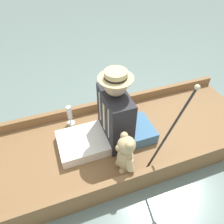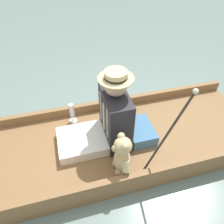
# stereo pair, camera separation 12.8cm
# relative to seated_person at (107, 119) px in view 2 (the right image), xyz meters

# --- Properties ---
(ground_plane) EXTENTS (16.00, 16.00, 0.00)m
(ground_plane) POSITION_rel_seated_person_xyz_m (-0.02, -0.10, -0.46)
(ground_plane) COLOR slate
(punt_boat) EXTENTS (1.12, 3.19, 0.27)m
(punt_boat) POSITION_rel_seated_person_xyz_m (-0.02, -0.10, -0.37)
(punt_boat) COLOR brown
(punt_boat) RESTS_ON ground_plane
(seat_cushion) EXTENTS (0.39, 0.27, 0.13)m
(seat_cushion) POSITION_rel_seated_person_xyz_m (-0.03, -0.35, -0.24)
(seat_cushion) COLOR teal
(seat_cushion) RESTS_ON punt_boat
(seated_person) EXTENTS (0.48, 0.77, 0.84)m
(seated_person) POSITION_rel_seated_person_xyz_m (0.00, 0.00, 0.00)
(seated_person) COLOR white
(seated_person) RESTS_ON punt_boat
(teddy_bear) EXTENTS (0.31, 0.18, 0.44)m
(teddy_bear) POSITION_rel_seated_person_xyz_m (-0.39, -0.03, -0.09)
(teddy_bear) COLOR tan
(teddy_bear) RESTS_ON punt_boat
(wine_glass) EXTENTS (0.09, 0.09, 0.25)m
(wine_glass) POSITION_rel_seated_person_xyz_m (0.39, 0.32, -0.15)
(wine_glass) COLOR silver
(wine_glass) RESTS_ON punt_boat
(walking_cane) EXTENTS (0.04, 0.34, 0.92)m
(walking_cane) POSITION_rel_seated_person_xyz_m (-0.48, -0.40, 0.23)
(walking_cane) COLOR #2D2823
(walking_cane) RESTS_ON punt_boat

